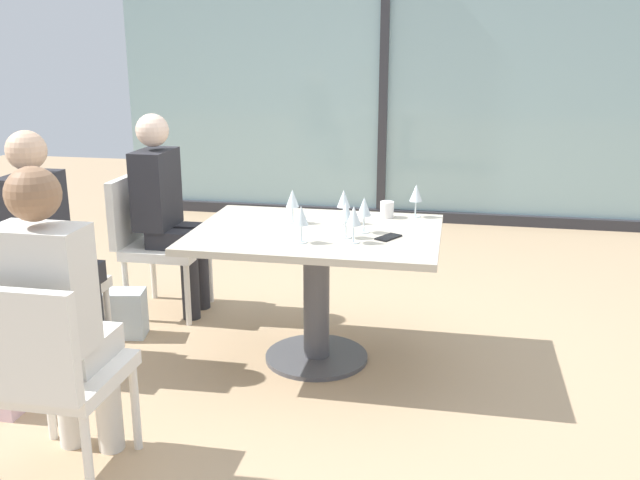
{
  "coord_description": "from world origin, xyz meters",
  "views": [
    {
      "loc": [
        0.7,
        -3.48,
        1.7
      ],
      "look_at": [
        0.0,
        0.1,
        0.65
      ],
      "focal_mm": 39.66,
      "sensor_mm": 36.0,
      "label": 1
    }
  ],
  "objects_px": {
    "wine_glass_6": "(292,199)",
    "chair_front_left": "(45,369)",
    "chair_far_left": "(152,236)",
    "person_far_left": "(166,205)",
    "person_side_end": "(47,240)",
    "wine_glass_4": "(344,199)",
    "wine_glass_5": "(346,212)",
    "person_front_left": "(55,308)",
    "wine_glass_1": "(354,217)",
    "cell_phone_on_table": "(388,237)",
    "wine_glass_3": "(301,216)",
    "dining_table_main": "(316,263)",
    "wine_glass_2": "(416,194)",
    "handbag_1": "(119,314)",
    "wine_glass_0": "(364,207)",
    "chair_side_end": "(32,277)",
    "coffee_cup": "(387,209)"
  },
  "relations": [
    {
      "from": "wine_glass_2",
      "to": "wine_glass_4",
      "type": "xyz_separation_m",
      "value": [
        -0.37,
        -0.22,
        0.0
      ]
    },
    {
      "from": "chair_far_left",
      "to": "wine_glass_0",
      "type": "height_order",
      "value": "wine_glass_0"
    },
    {
      "from": "dining_table_main",
      "to": "wine_glass_1",
      "type": "height_order",
      "value": "wine_glass_1"
    },
    {
      "from": "person_far_left",
      "to": "coffee_cup",
      "type": "bearing_deg",
      "value": -6.86
    },
    {
      "from": "wine_glass_3",
      "to": "wine_glass_6",
      "type": "bearing_deg",
      "value": 109.47
    },
    {
      "from": "wine_glass_6",
      "to": "chair_front_left",
      "type": "bearing_deg",
      "value": -113.47
    },
    {
      "from": "chair_far_left",
      "to": "wine_glass_5",
      "type": "distance_m",
      "value": 1.52
    },
    {
      "from": "person_side_end",
      "to": "cell_phone_on_table",
      "type": "xyz_separation_m",
      "value": [
        1.72,
        0.27,
        0.03
      ]
    },
    {
      "from": "person_side_end",
      "to": "wine_glass_0",
      "type": "distance_m",
      "value": 1.63
    },
    {
      "from": "dining_table_main",
      "to": "person_side_end",
      "type": "distance_m",
      "value": 1.39
    },
    {
      "from": "chair_side_end",
      "to": "chair_front_left",
      "type": "xyz_separation_m",
      "value": [
        0.67,
        -0.96,
        0.0
      ]
    },
    {
      "from": "wine_glass_1",
      "to": "handbag_1",
      "type": "xyz_separation_m",
      "value": [
        -1.42,
        0.27,
        -0.72
      ]
    },
    {
      "from": "wine_glass_3",
      "to": "wine_glass_6",
      "type": "xyz_separation_m",
      "value": [
        -0.13,
        0.36,
        0.0
      ]
    },
    {
      "from": "wine_glass_3",
      "to": "handbag_1",
      "type": "relative_size",
      "value": 0.62
    },
    {
      "from": "chair_side_end",
      "to": "wine_glass_3",
      "type": "height_order",
      "value": "wine_glass_3"
    },
    {
      "from": "chair_side_end",
      "to": "wine_glass_4",
      "type": "xyz_separation_m",
      "value": [
        1.56,
        0.52,
        0.37
      ]
    },
    {
      "from": "chair_far_left",
      "to": "wine_glass_1",
      "type": "xyz_separation_m",
      "value": [
        1.38,
        -0.71,
        0.37
      ]
    },
    {
      "from": "wine_glass_0",
      "to": "cell_phone_on_table",
      "type": "distance_m",
      "value": 0.2
    },
    {
      "from": "person_front_left",
      "to": "wine_glass_1",
      "type": "height_order",
      "value": "person_front_left"
    },
    {
      "from": "dining_table_main",
      "to": "wine_glass_2",
      "type": "relative_size",
      "value": 6.91
    },
    {
      "from": "chair_far_left",
      "to": "person_far_left",
      "type": "bearing_deg",
      "value": -0.0
    },
    {
      "from": "chair_side_end",
      "to": "cell_phone_on_table",
      "type": "xyz_separation_m",
      "value": [
        1.83,
        0.27,
        0.24
      ]
    },
    {
      "from": "dining_table_main",
      "to": "chair_far_left",
      "type": "xyz_separation_m",
      "value": [
        -1.16,
        0.52,
        -0.06
      ]
    },
    {
      "from": "person_side_end",
      "to": "cell_phone_on_table",
      "type": "distance_m",
      "value": 1.74
    },
    {
      "from": "wine_glass_6",
      "to": "person_side_end",
      "type": "bearing_deg",
      "value": -158.16
    },
    {
      "from": "wine_glass_4",
      "to": "person_front_left",
      "type": "bearing_deg",
      "value": -123.09
    },
    {
      "from": "handbag_1",
      "to": "dining_table_main",
      "type": "bearing_deg",
      "value": -15.3
    },
    {
      "from": "person_side_end",
      "to": "wine_glass_4",
      "type": "height_order",
      "value": "person_side_end"
    },
    {
      "from": "wine_glass_4",
      "to": "person_side_end",
      "type": "bearing_deg",
      "value": -160.31
    },
    {
      "from": "chair_far_left",
      "to": "wine_glass_6",
      "type": "bearing_deg",
      "value": -21.22
    },
    {
      "from": "wine_glass_0",
      "to": "wine_glass_4",
      "type": "distance_m",
      "value": 0.21
    },
    {
      "from": "wine_glass_0",
      "to": "handbag_1",
      "type": "height_order",
      "value": "wine_glass_0"
    },
    {
      "from": "chair_front_left",
      "to": "dining_table_main",
      "type": "bearing_deg",
      "value": 59.21
    },
    {
      "from": "wine_glass_2",
      "to": "coffee_cup",
      "type": "relative_size",
      "value": 2.06
    },
    {
      "from": "person_front_left",
      "to": "wine_glass_5",
      "type": "relative_size",
      "value": 6.81
    },
    {
      "from": "cell_phone_on_table",
      "to": "wine_glass_3",
      "type": "bearing_deg",
      "value": -128.78
    },
    {
      "from": "wine_glass_3",
      "to": "handbag_1",
      "type": "bearing_deg",
      "value": 164.75
    },
    {
      "from": "wine_glass_5",
      "to": "wine_glass_0",
      "type": "bearing_deg",
      "value": 56.95
    },
    {
      "from": "wine_glass_0",
      "to": "wine_glass_6",
      "type": "relative_size",
      "value": 1.0
    },
    {
      "from": "cell_phone_on_table",
      "to": "wine_glass_6",
      "type": "bearing_deg",
      "value": -170.67
    },
    {
      "from": "chair_far_left",
      "to": "person_far_left",
      "type": "relative_size",
      "value": 0.69
    },
    {
      "from": "wine_glass_4",
      "to": "wine_glass_5",
      "type": "bearing_deg",
      "value": -78.51
    },
    {
      "from": "wine_glass_2",
      "to": "wine_glass_6",
      "type": "bearing_deg",
      "value": -157.55
    },
    {
      "from": "chair_far_left",
      "to": "wine_glass_2",
      "type": "distance_m",
      "value": 1.69
    },
    {
      "from": "person_far_left",
      "to": "wine_glass_4",
      "type": "distance_m",
      "value": 1.23
    },
    {
      "from": "dining_table_main",
      "to": "wine_glass_0",
      "type": "xyz_separation_m",
      "value": [
        0.25,
        0.01,
        0.31
      ]
    },
    {
      "from": "chair_front_left",
      "to": "cell_phone_on_table",
      "type": "relative_size",
      "value": 6.04
    },
    {
      "from": "person_front_left",
      "to": "chair_far_left",
      "type": "bearing_deg",
      "value": 102.56
    },
    {
      "from": "person_side_end",
      "to": "wine_glass_6",
      "type": "bearing_deg",
      "value": 21.84
    },
    {
      "from": "person_side_end",
      "to": "person_front_left",
      "type": "distance_m",
      "value": 1.02
    }
  ]
}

